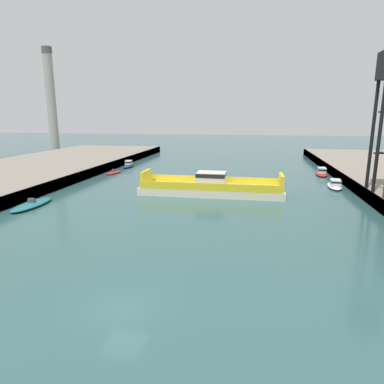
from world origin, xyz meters
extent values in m
plane|color=#335B5B|center=(0.00, 0.00, 0.00)|extent=(400.00, 400.00, 0.00)
cube|color=#4C4742|center=(-22.91, 20.00, 0.87)|extent=(0.30, 140.00, 1.74)
cube|color=beige|center=(1.49, 31.57, 0.55)|extent=(21.27, 5.94, 1.10)
cube|color=yellow|center=(1.50, 34.46, 1.65)|extent=(20.41, 0.16, 1.10)
cube|color=yellow|center=(1.49, 28.68, 1.65)|extent=(20.41, 0.16, 1.10)
cube|color=beige|center=(1.49, 31.57, 2.21)|extent=(4.26, 3.25, 2.22)
cube|color=black|center=(1.49, 31.57, 2.97)|extent=(4.30, 3.29, 0.60)
cube|color=yellow|center=(11.62, 31.55, 2.20)|extent=(0.51, 4.13, 2.20)
cube|color=yellow|center=(-8.63, 31.59, 2.20)|extent=(0.51, 4.13, 2.20)
ellipsoid|color=white|center=(20.84, 39.73, 0.30)|extent=(2.78, 6.70, 0.59)
cube|color=silver|center=(20.80, 39.24, 1.03)|extent=(1.72, 2.42, 0.86)
cube|color=black|center=(20.80, 39.24, 1.13)|extent=(1.77, 2.49, 0.26)
ellipsoid|color=navy|center=(-20.55, 55.09, 0.29)|extent=(2.04, 5.25, 0.58)
cube|color=silver|center=(-20.56, 55.48, 1.06)|extent=(1.35, 1.87, 0.97)
cube|color=black|center=(-20.56, 55.48, 1.18)|extent=(1.39, 1.92, 0.29)
ellipsoid|color=#237075|center=(-20.47, 20.33, 0.28)|extent=(2.59, 7.70, 0.57)
cube|color=#4C4C51|center=(-20.47, 20.33, 0.82)|extent=(0.88, 0.41, 0.50)
ellipsoid|color=red|center=(20.94, 51.79, 0.25)|extent=(2.26, 5.98, 0.51)
cube|color=silver|center=(20.92, 51.35, 1.07)|extent=(1.51, 2.12, 1.13)
cube|color=black|center=(20.92, 51.35, 1.21)|extent=(1.56, 2.18, 0.34)
ellipsoid|color=red|center=(-20.39, 46.35, 0.20)|extent=(2.34, 5.01, 0.39)
cube|color=#4C4C51|center=(-20.39, 46.35, 0.64)|extent=(0.63, 0.48, 0.50)
cylinder|color=black|center=(23.04, 31.58, 8.82)|extent=(0.44, 0.44, 14.17)
cylinder|color=black|center=(23.04, 28.96, 8.82)|extent=(0.44, 0.44, 14.17)
cylinder|color=#9E998E|center=(-56.48, 83.46, 16.21)|extent=(2.83, 2.83, 32.43)
cylinder|color=#4C4C4C|center=(-56.48, 83.46, 31.43)|extent=(3.06, 3.06, 2.00)
camera|label=1|loc=(7.40, -17.21, 11.39)|focal=31.34mm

